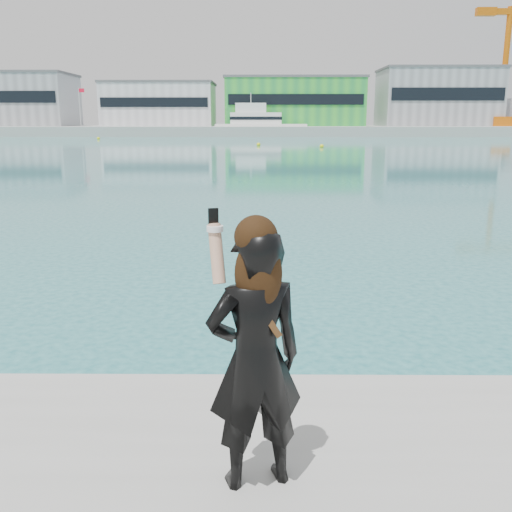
% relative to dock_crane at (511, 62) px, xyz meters
% --- Properties ---
extents(far_quay, '(320.00, 40.00, 2.00)m').
position_rel_dock_crane_xyz_m(far_quay, '(-53.20, 8.00, -14.07)').
color(far_quay, '#9E9E99').
rests_on(far_quay, ground).
extents(warehouse_grey_left, '(26.52, 16.36, 11.50)m').
position_rel_dock_crane_xyz_m(warehouse_grey_left, '(-108.20, 5.98, -7.30)').
color(warehouse_grey_left, gray).
rests_on(warehouse_grey_left, far_quay).
extents(warehouse_white, '(24.48, 15.35, 9.50)m').
position_rel_dock_crane_xyz_m(warehouse_white, '(-75.20, 5.98, -8.31)').
color(warehouse_white, silver).
rests_on(warehouse_white, far_quay).
extents(warehouse_green, '(30.60, 16.36, 10.50)m').
position_rel_dock_crane_xyz_m(warehouse_green, '(-45.20, 5.98, -7.81)').
color(warehouse_green, green).
rests_on(warehouse_green, far_quay).
extents(warehouse_grey_right, '(25.50, 15.35, 12.50)m').
position_rel_dock_crane_xyz_m(warehouse_grey_right, '(-13.20, 5.98, -6.80)').
color(warehouse_grey_right, gray).
rests_on(warehouse_grey_right, far_quay).
extents(dock_crane, '(23.00, 4.00, 24.00)m').
position_rel_dock_crane_xyz_m(dock_crane, '(0.00, 0.00, 0.00)').
color(dock_crane, orange).
rests_on(dock_crane, far_quay).
extents(flagpole_left, '(1.28, 0.16, 8.00)m').
position_rel_dock_crane_xyz_m(flagpole_left, '(-91.11, -1.00, -8.53)').
color(flagpole_left, silver).
rests_on(flagpole_left, far_quay).
extents(flagpole_right, '(1.28, 0.16, 8.00)m').
position_rel_dock_crane_xyz_m(flagpole_right, '(-31.11, -1.00, -8.53)').
color(flagpole_right, silver).
rests_on(flagpole_right, far_quay).
extents(motor_yacht, '(18.76, 5.22, 8.75)m').
position_rel_dock_crane_xyz_m(motor_yacht, '(-53.06, -5.40, -12.61)').
color(motor_yacht, white).
rests_on(motor_yacht, ground).
extents(buoy_near, '(0.50, 0.50, 0.50)m').
position_rel_dock_crane_xyz_m(buoy_near, '(-52.85, -51.02, -15.07)').
color(buoy_near, '#FFF60D').
rests_on(buoy_near, ground).
extents(buoy_far, '(0.50, 0.50, 0.50)m').
position_rel_dock_crane_xyz_m(buoy_far, '(-80.88, -25.06, -15.07)').
color(buoy_far, '#FFF60D').
rests_on(buoy_far, ground).
extents(buoy_extra, '(0.50, 0.50, 0.50)m').
position_rel_dock_crane_xyz_m(buoy_extra, '(-45.17, -55.82, -15.07)').
color(buoy_extra, '#FFF60D').
rests_on(buoy_extra, ground).
extents(woman, '(0.74, 0.59, 1.86)m').
position_rel_dock_crane_xyz_m(woman, '(-52.59, -122.67, -13.32)').
color(woman, black).
rests_on(woman, near_quay).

